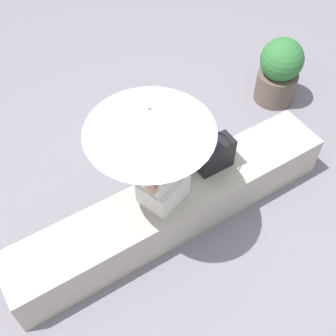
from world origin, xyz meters
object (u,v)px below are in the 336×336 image
Objects in this scene: person_seated at (163,167)px; planter_near at (279,71)px; parasol at (149,120)px; handbag_black at (215,154)px.

planter_near is (-1.90, -0.75, -0.42)m from person_seated.
parasol is at bearing -26.66° from person_seated.
parasol is 3.24× the size of handbag_black.
person_seated is 0.89× the size of parasol.
parasol reaches higher than planter_near.
handbag_black is (-0.61, -0.02, -0.73)m from parasol.
person_seated is at bearing 5.64° from handbag_black.
handbag_black is at bearing 27.17° from planter_near.
person_seated is at bearing 153.34° from parasol.
parasol is 2.29m from planter_near.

